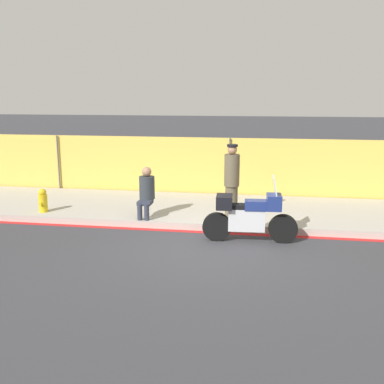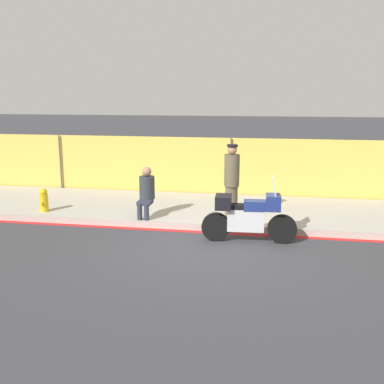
% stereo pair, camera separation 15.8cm
% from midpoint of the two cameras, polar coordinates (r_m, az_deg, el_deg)
% --- Properties ---
extents(ground_plane, '(120.00, 120.00, 0.00)m').
position_cam_midpoint_polar(ground_plane, '(9.93, 2.06, -7.10)').
color(ground_plane, '#38383D').
extents(sidewalk, '(42.64, 3.48, 0.18)m').
position_cam_midpoint_polar(sidewalk, '(12.70, 3.74, -2.36)').
color(sidewalk, '#ADA89E').
rests_on(sidewalk, ground_plane).
extents(curb_paint_stripe, '(42.64, 0.18, 0.01)m').
position_cam_midpoint_polar(curb_paint_stripe, '(10.97, 2.79, -5.19)').
color(curb_paint_stripe, red).
rests_on(curb_paint_stripe, ground_plane).
extents(storefront_fence, '(40.51, 0.17, 1.96)m').
position_cam_midpoint_polar(storefront_fence, '(14.30, 4.51, 2.95)').
color(storefront_fence, gold).
rests_on(storefront_fence, ground_plane).
extents(motorcycle, '(2.16, 0.57, 1.53)m').
position_cam_midpoint_polar(motorcycle, '(10.24, 6.82, -2.94)').
color(motorcycle, black).
rests_on(motorcycle, ground_plane).
extents(officer_standing, '(0.39, 0.39, 1.88)m').
position_cam_midpoint_polar(officer_standing, '(11.54, 4.68, 1.52)').
color(officer_standing, brown).
rests_on(officer_standing, sidewalk).
extents(person_seated_on_curb, '(0.40, 0.68, 1.30)m').
position_cam_midpoint_polar(person_seated_on_curb, '(11.62, -6.20, 0.29)').
color(person_seated_on_curb, '#2D3342').
rests_on(person_seated_on_curb, sidewalk).
extents(fire_hydrant, '(0.24, 0.30, 0.64)m').
position_cam_midpoint_polar(fire_hydrant, '(12.78, -18.75, -1.03)').
color(fire_hydrant, gold).
rests_on(fire_hydrant, sidewalk).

